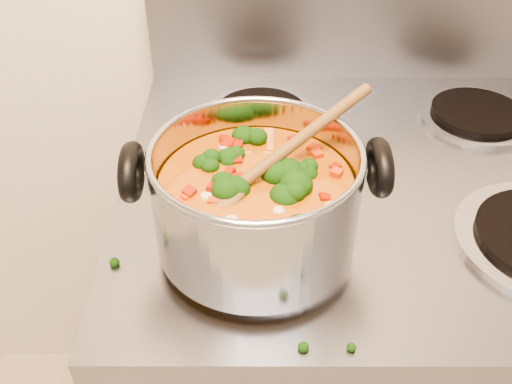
{
  "coord_description": "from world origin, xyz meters",
  "views": [
    {
      "loc": [
        -0.2,
        0.51,
        1.41
      ],
      "look_at": [
        -0.2,
        1.0,
        1.01
      ],
      "focal_mm": 40.0,
      "sensor_mm": 36.0,
      "label": 1
    }
  ],
  "objects": [
    {
      "name": "stockpot",
      "position": [
        -0.2,
        1.0,
        1.0
      ],
      "size": [
        0.29,
        0.24,
        0.14
      ],
      "rotation": [
        0.0,
        0.0,
        0.03
      ],
      "color": "#AAAAB2",
      "rests_on": "electric_range"
    },
    {
      "name": "cooktop_crumbs",
      "position": [
        -0.17,
        1.08,
        0.92
      ],
      "size": [
        0.38,
        0.19,
        0.01
      ],
      "color": "black",
      "rests_on": "electric_range"
    },
    {
      "name": "wooden_spoon",
      "position": [
        -0.19,
        1.01,
        1.04
      ],
      "size": [
        0.21,
        0.17,
        0.08
      ],
      "rotation": [
        0.0,
        0.0,
        0.67
      ],
      "color": "brown",
      "rests_on": "stockpot"
    },
    {
      "name": "electric_range",
      "position": [
        -0.02,
        1.16,
        0.47
      ],
      "size": [
        0.74,
        0.67,
        1.08
      ],
      "color": "gray",
      "rests_on": "ground"
    }
  ]
}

